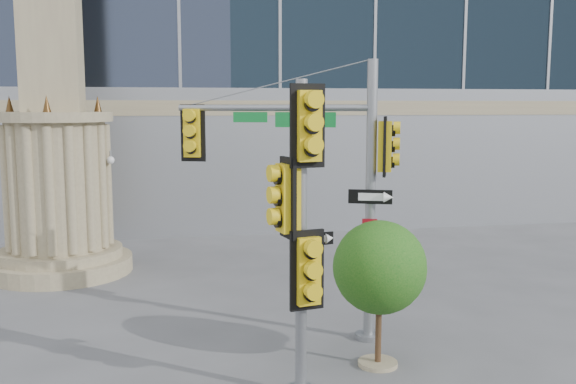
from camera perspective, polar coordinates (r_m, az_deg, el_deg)
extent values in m
plane|color=#545456|center=(13.36, 1.65, -15.62)|extent=(120.00, 120.00, 0.00)
cylinder|color=gray|center=(21.82, -19.46, -6.12)|extent=(4.40, 4.40, 0.50)
cylinder|color=gray|center=(21.73, -19.51, -5.09)|extent=(3.80, 3.80, 0.30)
cylinder|color=gray|center=(21.38, -19.77, 0.54)|extent=(3.00, 3.00, 4.00)
cylinder|color=gray|center=(21.24, -20.03, 6.31)|extent=(3.50, 3.50, 0.30)
cone|color=#472D14|center=(21.07, -16.56, 7.53)|extent=(0.24, 0.24, 0.50)
cone|color=#472D14|center=(21.48, -23.53, 7.21)|extent=(0.24, 0.24, 0.50)
cylinder|color=slate|center=(15.13, 7.14, -12.58)|extent=(0.59, 0.59, 0.13)
cylinder|color=slate|center=(14.36, 7.34, -0.96)|extent=(0.23, 0.23, 6.29)
cylinder|color=slate|center=(14.47, -1.32, 7.49)|extent=(4.16, 1.72, 0.15)
cube|color=#0E762C|center=(14.33, 1.56, 6.44)|extent=(1.29, 0.53, 0.34)
cube|color=yellow|center=(14.97, -8.44, 5.21)|extent=(0.64, 0.48, 1.31)
cube|color=yellow|center=(14.22, 8.61, 4.02)|extent=(0.48, 0.64, 1.31)
cube|color=black|center=(14.19, 7.32, -0.42)|extent=(0.91, 0.38, 0.31)
cube|color=maroon|center=(14.31, 7.27, -3.33)|extent=(0.32, 0.15, 0.48)
cylinder|color=slate|center=(11.48, 1.18, -4.44)|extent=(0.21, 0.21, 5.74)
cube|color=yellow|center=(11.00, 1.73, 5.89)|extent=(0.68, 0.44, 1.44)
cube|color=yellow|center=(11.24, 0.01, -0.54)|extent=(0.44, 0.68, 1.44)
cube|color=yellow|center=(11.36, 1.68, -6.96)|extent=(0.68, 0.44, 1.44)
cube|color=black|center=(11.43, 2.41, -4.21)|extent=(0.71, 0.17, 0.23)
cylinder|color=gray|center=(13.72, 7.98, -14.84)|extent=(0.81, 0.81, 0.09)
cylinder|color=#382314|center=(13.45, 8.05, -11.83)|extent=(0.13, 0.13, 1.62)
sphere|color=#135413|center=(13.09, 8.15, -6.63)|extent=(1.89, 1.89, 1.89)
sphere|color=#135413|center=(13.49, 9.45, -7.40)|extent=(1.17, 1.17, 1.17)
sphere|color=#135413|center=(12.84, 7.12, -7.93)|extent=(0.99, 0.99, 0.99)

